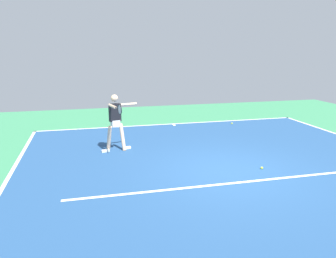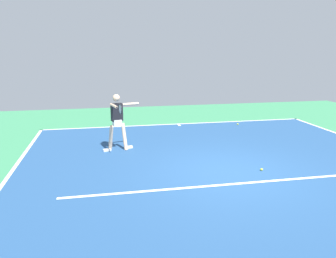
{
  "view_description": "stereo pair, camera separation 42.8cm",
  "coord_description": "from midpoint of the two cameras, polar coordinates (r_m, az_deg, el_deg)",
  "views": [
    {
      "loc": [
        3.53,
        7.46,
        3.05
      ],
      "look_at": [
        1.33,
        -1.27,
        0.9
      ],
      "focal_mm": 35.76,
      "sensor_mm": 36.0,
      "label": 1
    },
    {
      "loc": [
        3.11,
        7.56,
        3.05
      ],
      "look_at": [
        1.33,
        -1.27,
        0.9
      ],
      "focal_mm": 35.76,
      "sensor_mm": 36.0,
      "label": 2
    }
  ],
  "objects": [
    {
      "name": "ground_plane",
      "position": [
        8.76,
        9.2,
        -7.14
      ],
      "size": [
        20.84,
        20.84,
        0.0
      ],
      "primitive_type": "plane",
      "color": "#388456"
    },
    {
      "name": "court_surface",
      "position": [
        8.76,
        9.2,
        -7.13
      ],
      "size": [
        11.0,
        11.65,
        0.0
      ],
      "primitive_type": "cube",
      "color": "navy",
      "rests_on": "ground_plane"
    },
    {
      "name": "court_line_baseline_near",
      "position": [
        14.03,
        -0.07,
        0.88
      ],
      "size": [
        11.0,
        0.1,
        0.01
      ],
      "primitive_type": "cube",
      "color": "white",
      "rests_on": "ground_plane"
    },
    {
      "name": "court_line_sideline_right",
      "position": [
        8.38,
        -28.13,
        -9.57
      ],
      "size": [
        0.1,
        11.65,
        0.01
      ],
      "primitive_type": "cube",
      "color": "white",
      "rests_on": "ground_plane"
    },
    {
      "name": "court_line_service",
      "position": [
        8.13,
        11.27,
        -8.86
      ],
      "size": [
        8.25,
        0.1,
        0.01
      ],
      "primitive_type": "cube",
      "color": "white",
      "rests_on": "ground_plane"
    },
    {
      "name": "court_line_centre_mark",
      "position": [
        13.84,
        0.13,
        0.7
      ],
      "size": [
        0.1,
        0.3,
        0.01
      ],
      "primitive_type": "cube",
      "color": "white",
      "rests_on": "ground_plane"
    },
    {
      "name": "tennis_player",
      "position": [
        10.25,
        -10.09,
        1.68
      ],
      "size": [
        1.16,
        1.3,
        1.76
      ],
      "rotation": [
        0.0,
        0.0,
        0.25
      ],
      "color": "beige",
      "rests_on": "ground_plane"
    },
    {
      "name": "tennis_ball_centre_court",
      "position": [
        9.07,
        14.4,
        -6.45
      ],
      "size": [
        0.07,
        0.07,
        0.07
      ],
      "primitive_type": "sphere",
      "color": "#CCE033",
      "rests_on": "ground_plane"
    },
    {
      "name": "tennis_ball_by_sideline",
      "position": [
        14.19,
        9.99,
        0.94
      ],
      "size": [
        0.07,
        0.07,
        0.07
      ],
      "primitive_type": "sphere",
      "color": "yellow",
      "rests_on": "ground_plane"
    }
  ]
}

